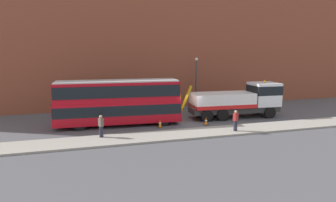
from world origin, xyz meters
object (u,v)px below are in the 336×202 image
at_px(pedestrian_onlooker, 101,126).
at_px(traffic_cone_near_bus, 160,124).
at_px(street_lamp, 196,78).
at_px(traffic_cone_midway, 206,121).
at_px(pedestrian_bystander, 236,121).
at_px(double_decker_bus, 118,101).
at_px(recovery_tow_truck, 239,100).

xyz_separation_m(pedestrian_onlooker, traffic_cone_near_bus, (5.16, 2.07, -0.64)).
bearing_deg(street_lamp, traffic_cone_near_bus, -129.54).
relative_size(traffic_cone_midway, street_lamp, 0.12).
bearing_deg(traffic_cone_midway, street_lamp, 74.90).
height_order(pedestrian_onlooker, pedestrian_bystander, same).
distance_m(double_decker_bus, traffic_cone_midway, 8.08).
bearing_deg(recovery_tow_truck, street_lamp, 114.00).
bearing_deg(pedestrian_onlooker, recovery_tow_truck, -10.09).
height_order(recovery_tow_truck, traffic_cone_near_bus, recovery_tow_truck).
distance_m(recovery_tow_truck, pedestrian_onlooker, 14.34).
relative_size(pedestrian_bystander, traffic_cone_near_bus, 2.38).
distance_m(pedestrian_onlooker, traffic_cone_near_bus, 5.60).
bearing_deg(pedestrian_bystander, pedestrian_onlooker, 56.41).
bearing_deg(pedestrian_onlooker, double_decker_bus, 39.34).
xyz_separation_m(pedestrian_bystander, traffic_cone_midway, (-1.26, 3.07, -0.64)).
height_order(traffic_cone_near_bus, traffic_cone_midway, same).
relative_size(pedestrian_onlooker, pedestrian_bystander, 1.00).
distance_m(double_decker_bus, pedestrian_onlooker, 4.44).
xyz_separation_m(recovery_tow_truck, street_lamp, (-2.25, 5.97, 1.71)).
height_order(pedestrian_onlooker, traffic_cone_midway, pedestrian_onlooker).
bearing_deg(pedestrian_bystander, recovery_tow_truck, -58.64).
xyz_separation_m(recovery_tow_truck, traffic_cone_midway, (-4.40, -2.02, -1.42)).
height_order(pedestrian_bystander, street_lamp, street_lamp).
xyz_separation_m(double_decker_bus, street_lamp, (9.74, 5.94, 1.24)).
bearing_deg(pedestrian_onlooker, traffic_cone_midway, -14.66).
height_order(recovery_tow_truck, street_lamp, street_lamp).
distance_m(traffic_cone_midway, street_lamp, 8.84).
bearing_deg(traffic_cone_near_bus, traffic_cone_midway, -3.42).
bearing_deg(double_decker_bus, recovery_tow_truck, 3.22).
relative_size(double_decker_bus, pedestrian_onlooker, 6.52).
relative_size(pedestrian_onlooker, street_lamp, 0.29).
relative_size(pedestrian_onlooker, traffic_cone_midway, 2.38).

